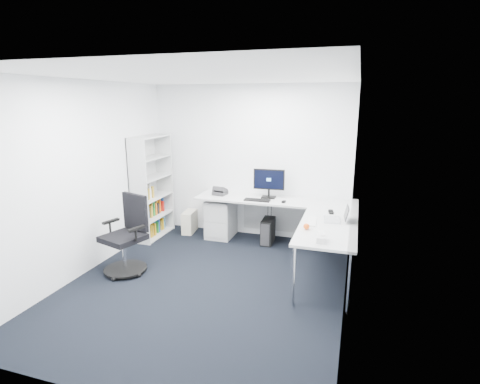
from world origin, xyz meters
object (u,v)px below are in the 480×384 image
(bookshelf, at_px, (152,187))
(monitor, at_px, (269,183))
(l_desk, at_px, (270,228))
(task_chair, at_px, (123,236))
(laptop, at_px, (332,212))

(bookshelf, height_order, monitor, bookshelf)
(l_desk, distance_m, monitor, 0.78)
(task_chair, xyz_separation_m, monitor, (1.68, 1.82, 0.49))
(l_desk, relative_size, task_chair, 2.42)
(monitor, relative_size, laptop, 1.63)
(bookshelf, bearing_deg, task_chair, -75.74)
(l_desk, bearing_deg, laptop, -28.30)
(monitor, height_order, laptop, monitor)
(l_desk, xyz_separation_m, task_chair, (-1.80, -1.42, 0.16))
(l_desk, relative_size, monitor, 5.08)
(monitor, bearing_deg, l_desk, -75.96)
(bookshelf, distance_m, monitor, 2.09)
(l_desk, distance_m, bookshelf, 2.24)
(l_desk, relative_size, bookshelf, 1.48)
(l_desk, height_order, monitor, monitor)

